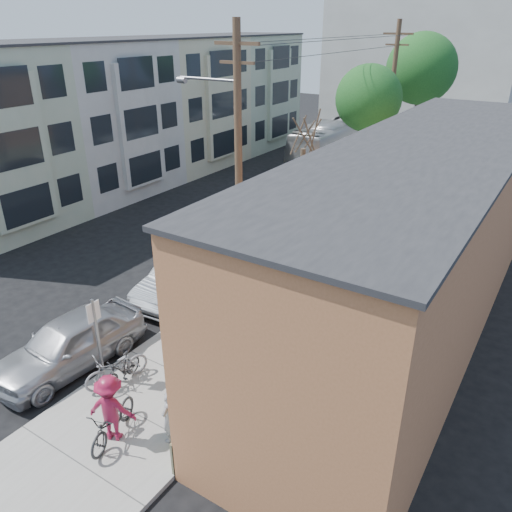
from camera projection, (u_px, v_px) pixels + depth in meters
The scene contains 27 objects.
ground at pixel (132, 311), 19.02m from camera, with size 120.00×120.00×0.00m, color black.
sidewalk at pixel (351, 238), 25.27m from camera, with size 4.50×58.00×0.15m, color gray.
cafe_building at pixel (418, 239), 17.00m from camera, with size 6.60×20.20×6.61m.
apartment_row at pixel (150, 112), 33.54m from camera, with size 6.30×32.00×9.00m.
end_cap_building at pixel (421, 66), 49.37m from camera, with size 18.00×8.00×12.00m, color #B1B1AC.
sign_post at pixel (97, 333), 14.45m from camera, with size 0.07×0.45×2.80m.
parking_meter_near at pixel (161, 315), 16.94m from camera, with size 0.14×0.14×1.24m.
parking_meter_far at pixel (295, 227), 24.11m from camera, with size 0.14×0.14×1.24m.
utility_pole_near at pixel (237, 159), 18.37m from camera, with size 3.57×0.28×10.00m.
utility_pole_far at pixel (390, 104), 31.05m from camera, with size 1.80×0.28×10.00m.
tree_bare at pixel (301, 201), 22.77m from camera, with size 0.24×0.24×4.83m.
tree_leafy_mid at pixel (368, 99), 26.81m from camera, with size 3.55×3.55×7.89m.
tree_leafy_far at pixel (421, 69), 33.61m from camera, with size 4.69×4.69×9.31m.
patio_chair_a at pixel (221, 399), 13.75m from camera, with size 0.50×0.50×0.88m, color #0F3725, non-canonical shape.
patio_chair_b at pixel (183, 424), 12.90m from camera, with size 0.50×0.50×0.88m, color #0F3725, non-canonical shape.
patron_grey at pixel (169, 416), 12.70m from camera, with size 0.55×0.36×1.50m, color gray.
patron_green at pixel (263, 324), 16.50m from camera, with size 0.76×0.59×1.56m, color #2B6B30.
cyclist at pixel (111, 408), 12.68m from camera, with size 1.24×0.71×1.92m, color maroon.
cyclist_bike at pixel (113, 421), 12.86m from camera, with size 0.71×2.02×1.06m, color black.
parked_bike_a at pixel (122, 369), 14.87m from camera, with size 0.44×1.55×0.93m, color black.
parked_bike_b at pixel (117, 368), 14.84m from camera, with size 0.70×1.99×1.05m, color slate.
car_0 at pixel (69, 343), 15.69m from camera, with size 2.01×5.00×1.70m, color #A4A5AB.
car_1 at pixel (183, 276), 19.86m from camera, with size 1.72×4.93×1.62m, color #ABAFB3.
car_2 at pixel (259, 231), 24.19m from camera, with size 2.21×5.45×1.58m, color black.
car_3 at pixel (316, 197), 28.86m from camera, with size 2.70×5.85×1.63m, color #A0A1A7.
car_4 at pixel (355, 173), 33.31m from camera, with size 1.69×4.84×1.59m, color #93979A.
bus at pixel (334, 141), 38.81m from camera, with size 2.63×11.22×3.13m, color silver.
Camera 1 is at (12.79, -11.14, 10.03)m, focal length 35.00 mm.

